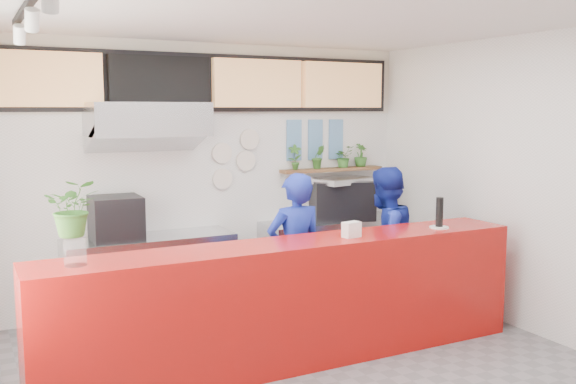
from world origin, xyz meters
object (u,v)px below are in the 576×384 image
object	(u,v)px
panini_oven	(116,218)
pepper_mill	(440,212)
service_counter	(293,303)
espresso_machine	(341,200)
staff_center	(295,255)
staff_right	(384,244)

from	to	relation	value
panini_oven	pepper_mill	size ratio (longest dim) A/B	1.76
service_counter	espresso_machine	xyz separation A→B (m)	(1.62, 1.80, 0.59)
service_counter	staff_center	distance (m)	0.73
espresso_machine	staff_right	distance (m)	1.24
staff_center	pepper_mill	distance (m)	1.48
service_counter	panini_oven	world-z (taller)	panini_oven
espresso_machine	staff_right	xyz separation A→B (m)	(-0.20, -1.18, -0.31)
espresso_machine	panini_oven	bearing A→B (deg)	-162.53
panini_oven	service_counter	bearing A→B (deg)	-56.48
service_counter	staff_center	size ratio (longest dim) A/B	2.74
staff_center	pepper_mill	xyz separation A→B (m)	(1.24, -0.66, 0.44)
staff_right	espresso_machine	bearing A→B (deg)	-117.94
espresso_machine	pepper_mill	world-z (taller)	pepper_mill
staff_center	staff_right	world-z (taller)	staff_right
service_counter	pepper_mill	distance (m)	1.73
espresso_machine	staff_center	xyz separation A→B (m)	(-1.29, -1.21, -0.32)
staff_right	pepper_mill	size ratio (longest dim) A/B	5.75
staff_center	staff_right	distance (m)	1.09
service_counter	staff_right	distance (m)	1.57
service_counter	staff_right	size ratio (longest dim) A/B	2.73
espresso_machine	pepper_mill	distance (m)	1.88
pepper_mill	service_counter	bearing A→B (deg)	177.40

